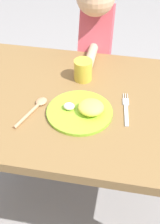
{
  "coord_description": "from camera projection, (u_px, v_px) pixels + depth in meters",
  "views": [
    {
      "loc": [
        0.18,
        -1.02,
        1.57
      ],
      "look_at": [
        0.0,
        -0.09,
        0.73
      ],
      "focal_mm": 51.75,
      "sensor_mm": 36.0,
      "label": 1
    }
  ],
  "objects": [
    {
      "name": "spoon",
      "position": [
        35.0,
        107.0,
        1.3
      ],
      "size": [
        0.09,
        0.2,
        0.02
      ],
      "rotation": [
        0.0,
        0.0,
        1.24
      ],
      "color": "tan",
      "rests_on": "dining_table"
    },
    {
      "name": "fork",
      "position": [
        126.0,
        109.0,
        1.3
      ],
      "size": [
        0.04,
        0.2,
        0.01
      ],
      "rotation": [
        0.0,
        0.0,
        1.68
      ],
      "color": "silver",
      "rests_on": "dining_table"
    },
    {
      "name": "ground_plane",
      "position": [
        82.0,
        198.0,
        1.82
      ],
      "size": [
        8.0,
        8.0,
        0.0
      ],
      "primitive_type": "plane",
      "color": "gray"
    },
    {
      "name": "dining_table",
      "position": [
        83.0,
        118.0,
        1.41
      ],
      "size": [
        1.14,
        0.77,
        0.71
      ],
      "color": "brown",
      "rests_on": "ground_plane"
    },
    {
      "name": "drinking_cup",
      "position": [
        83.0,
        70.0,
        1.43
      ],
      "size": [
        0.08,
        0.08,
        0.09
      ],
      "primitive_type": "cylinder",
      "color": "gold",
      "rests_on": "dining_table"
    },
    {
      "name": "plate",
      "position": [
        84.0,
        110.0,
        1.27
      ],
      "size": [
        0.26,
        0.26,
        0.06
      ],
      "color": "#90C72F",
      "rests_on": "dining_table"
    },
    {
      "name": "person",
      "position": [
        95.0,
        60.0,
        1.77
      ],
      "size": [
        0.18,
        0.45,
        1.08
      ],
      "rotation": [
        0.0,
        0.0,
        3.14
      ],
      "color": "#3B556F",
      "rests_on": "ground_plane"
    }
  ]
}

